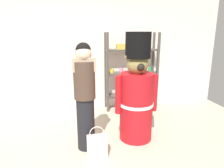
{
  "coord_description": "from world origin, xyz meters",
  "views": [
    {
      "loc": [
        -0.41,
        -2.47,
        1.76
      ],
      "look_at": [
        0.19,
        0.47,
        1.0
      ],
      "focal_mm": 32.22,
      "sensor_mm": 36.0,
      "label": 1
    }
  ],
  "objects": [
    {
      "name": "ground_plane",
      "position": [
        0.0,
        0.0,
        0.0
      ],
      "size": [
        6.4,
        6.4,
        0.0
      ],
      "primitive_type": "plane",
      "color": "beige"
    },
    {
      "name": "shopping_bag",
      "position": [
        -0.1,
        0.1,
        0.18
      ],
      "size": [
        0.28,
        0.13,
        0.49
      ],
      "color": "silver",
      "rests_on": "ground_plane"
    },
    {
      "name": "teddy_bear_guard",
      "position": [
        0.62,
        0.54,
        0.78
      ],
      "size": [
        0.72,
        0.57,
        1.78
      ],
      "color": "red",
      "rests_on": "ground_plane"
    },
    {
      "name": "merchandise_shelf",
      "position": [
        0.96,
        1.98,
        0.9
      ],
      "size": [
        1.23,
        0.35,
        1.78
      ],
      "color": "#4C4742",
      "rests_on": "ground_plane"
    },
    {
      "name": "back_wall",
      "position": [
        0.0,
        2.2,
        1.3
      ],
      "size": [
        6.4,
        0.12,
        2.6
      ],
      "primitive_type": "cube",
      "color": "silver",
      "rests_on": "ground_plane"
    },
    {
      "name": "person_shopper",
      "position": [
        -0.23,
        0.41,
        0.87
      ],
      "size": [
        0.33,
        0.32,
        1.64
      ],
      "color": "black",
      "rests_on": "ground_plane"
    }
  ]
}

